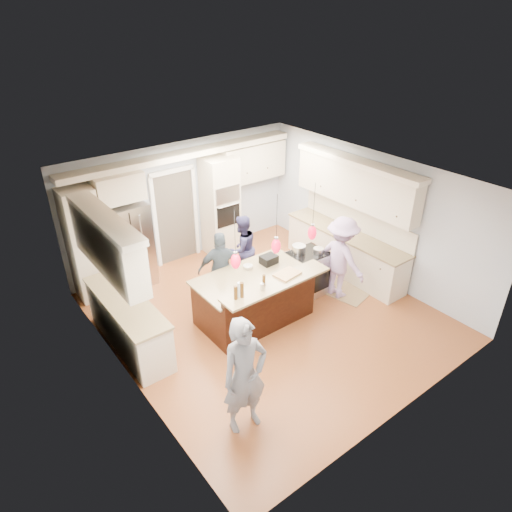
{
  "coord_description": "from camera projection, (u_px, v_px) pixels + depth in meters",
  "views": [
    {
      "loc": [
        -4.45,
        -5.46,
        5.27
      ],
      "look_at": [
        0.0,
        0.35,
        1.15
      ],
      "focal_mm": 32.0,
      "sensor_mm": 36.0,
      "label": 1
    }
  ],
  "objects": [
    {
      "name": "room_shell",
      "position": [
        268.0,
        230.0,
        7.83
      ],
      "size": [
        5.54,
        6.04,
        2.72
      ],
      "color": "#B2BCC6",
      "rests_on": "ground"
    },
    {
      "name": "person_range_side",
      "position": [
        341.0,
        258.0,
        8.93
      ],
      "size": [
        0.66,
        1.12,
        1.71
      ],
      "primitive_type": "imported",
      "rotation": [
        0.0,
        0.0,
        1.59
      ],
      "color": "#B796CA",
      "rests_on": "ground"
    },
    {
      "name": "beer_bottle_b",
      "position": [
        242.0,
        290.0,
        7.23
      ],
      "size": [
        0.08,
        0.08,
        0.27
      ],
      "primitive_type": "cylinder",
      "rotation": [
        0.0,
        0.0,
        0.22
      ],
      "color": "#40260B",
      "rests_on": "kitchen_island"
    },
    {
      "name": "person_far_left",
      "position": [
        242.0,
        249.0,
        9.51
      ],
      "size": [
        0.76,
        0.61,
        1.47
      ],
      "primitive_type": "imported",
      "rotation": [
        0.0,
        0.0,
        3.22
      ],
      "color": "#2B2951",
      "rests_on": "ground"
    },
    {
      "name": "oven_column",
      "position": [
        220.0,
        207.0,
        10.4
      ],
      "size": [
        0.72,
        0.69,
        2.3
      ],
      "color": "beige",
      "rests_on": "ground"
    },
    {
      "name": "floor_rug",
      "position": [
        342.0,
        290.0,
        9.46
      ],
      "size": [
        0.93,
        1.18,
        0.01
      ],
      "primitive_type": "cube",
      "rotation": [
        0.0,
        0.0,
        0.23
      ],
      "color": "#9A8054",
      "rests_on": "ground"
    },
    {
      "name": "beer_bottle_a",
      "position": [
        236.0,
        293.0,
        7.18
      ],
      "size": [
        0.07,
        0.07,
        0.25
      ],
      "primitive_type": "cylinder",
      "rotation": [
        0.0,
        0.0,
        0.2
      ],
      "color": "#40260B",
      "rests_on": "kitchen_island"
    },
    {
      "name": "right_counter_run",
      "position": [
        348.0,
        227.0,
        9.71
      ],
      "size": [
        0.64,
        3.1,
        2.51
      ],
      "color": "beige",
      "rests_on": "ground"
    },
    {
      "name": "left_cabinets",
      "position": [
        121.0,
        295.0,
        7.46
      ],
      "size": [
        0.64,
        2.3,
        2.51
      ],
      "color": "beige",
      "rests_on": "ground"
    },
    {
      "name": "person_far_right",
      "position": [
        222.0,
        270.0,
        8.69
      ],
      "size": [
        0.98,
        0.76,
        1.55
      ],
      "primitive_type": "imported",
      "rotation": [
        0.0,
        0.0,
        2.65
      ],
      "color": "#42505D",
      "rests_on": "ground"
    },
    {
      "name": "kitchen_island",
      "position": [
        255.0,
        297.0,
        8.4
      ],
      "size": [
        2.1,
        1.46,
        1.12
      ],
      "color": "black",
      "rests_on": "ground"
    },
    {
      "name": "pendant_lights",
      "position": [
        276.0,
        246.0,
        7.35
      ],
      "size": [
        1.75,
        0.15,
        1.03
      ],
      "color": "black",
      "rests_on": "ground"
    },
    {
      "name": "pot_large",
      "position": [
        299.0,
        249.0,
        8.95
      ],
      "size": [
        0.27,
        0.27,
        0.16
      ],
      "primitive_type": "cylinder",
      "color": "#B7B7BC",
      "rests_on": "island_range"
    },
    {
      "name": "island_range",
      "position": [
        308.0,
        273.0,
        9.21
      ],
      "size": [
        0.82,
        0.71,
        0.92
      ],
      "color": "#B7B7BC",
      "rests_on": "ground"
    },
    {
      "name": "pot_small",
      "position": [
        319.0,
        251.0,
        8.95
      ],
      "size": [
        0.2,
        0.2,
        0.1
      ],
      "primitive_type": "cylinder",
      "color": "#B7B7BC",
      "rests_on": "island_range"
    },
    {
      "name": "drink_can",
      "position": [
        262.0,
        287.0,
        7.43
      ],
      "size": [
        0.09,
        0.09,
        0.13
      ],
      "primitive_type": "cylinder",
      "rotation": [
        0.0,
        0.0,
        0.35
      ],
      "color": "#B7B7BC",
      "rests_on": "kitchen_island"
    },
    {
      "name": "ground_plane",
      "position": [
        267.0,
        315.0,
        8.72
      ],
      "size": [
        6.0,
        6.0,
        0.0
      ],
      "primitive_type": "plane",
      "color": "#A1572C",
      "rests_on": "ground"
    },
    {
      "name": "water_bottle",
      "position": [
        239.0,
        290.0,
        7.23
      ],
      "size": [
        0.07,
        0.07,
        0.27
      ],
      "primitive_type": "cylinder",
      "rotation": [
        0.0,
        0.0,
        0.06
      ],
      "color": "silver",
      "rests_on": "kitchen_island"
    },
    {
      "name": "refrigerator",
      "position": [
        127.0,
        246.0,
        9.28
      ],
      "size": [
        0.9,
        0.7,
        1.8
      ],
      "primitive_type": "cube",
      "color": "#B7B7BC",
      "rests_on": "ground"
    },
    {
      "name": "cutting_board",
      "position": [
        287.0,
        274.0,
        7.87
      ],
      "size": [
        0.47,
        0.36,
        0.03
      ],
      "primitive_type": "cube",
      "rotation": [
        0.0,
        0.0,
        0.13
      ],
      "color": "tan",
      "rests_on": "kitchen_island"
    },
    {
      "name": "beer_bottle_c",
      "position": [
        264.0,
        280.0,
        7.52
      ],
      "size": [
        0.06,
        0.06,
        0.22
      ],
      "primitive_type": "cylinder",
      "rotation": [
        0.0,
        0.0,
        0.2
      ],
      "color": "#40260B",
      "rests_on": "kitchen_island"
    },
    {
      "name": "back_upper_cabinets",
      "position": [
        156.0,
        200.0,
        9.41
      ],
      "size": [
        5.3,
        0.61,
        2.54
      ],
      "color": "beige",
      "rests_on": "ground"
    },
    {
      "name": "person_bar_end",
      "position": [
        245.0,
        376.0,
        6.06
      ],
      "size": [
        0.71,
        0.51,
        1.8
      ],
      "primitive_type": "imported",
      "rotation": [
        0.0,
        0.0,
        -0.13
      ],
      "color": "slate",
      "rests_on": "ground"
    }
  ]
}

